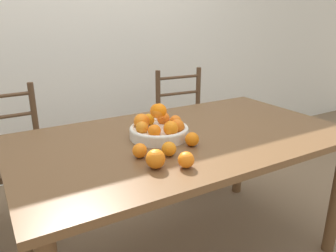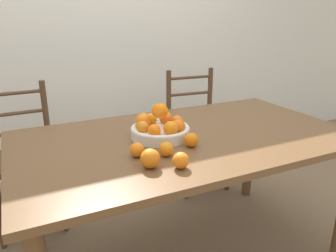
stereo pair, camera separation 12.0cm
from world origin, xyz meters
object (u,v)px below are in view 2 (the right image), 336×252
object	(u,v)px
orange_loose_0	(137,150)
fruit_bowl	(160,127)
orange_loose_2	(150,158)
orange_loose_3	(166,149)
orange_loose_1	(191,140)
chair_right	(196,130)
chair_left	(23,159)
orange_loose_4	(181,160)

from	to	relation	value
orange_loose_0	fruit_bowl	bearing A→B (deg)	42.77
orange_loose_0	orange_loose_2	xyz separation A→B (m)	(0.01, -0.13, 0.01)
orange_loose_2	orange_loose_3	bearing A→B (deg)	35.42
orange_loose_1	orange_loose_2	world-z (taller)	orange_loose_2
orange_loose_2	chair_right	xyz separation A→B (m)	(0.85, 1.05, -0.34)
fruit_bowl	chair_right	bearing A→B (deg)	48.14
fruit_bowl	chair_left	size ratio (longest dim) A/B	0.32
orange_loose_0	orange_loose_2	size ratio (longest dim) A/B	0.81
orange_loose_4	chair_left	world-z (taller)	chair_left
orange_loose_4	chair_left	bearing A→B (deg)	117.71
orange_loose_2	orange_loose_4	bearing A→B (deg)	-28.27
chair_left	chair_right	world-z (taller)	same
orange_loose_1	orange_loose_2	size ratio (longest dim) A/B	0.84
orange_loose_0	orange_loose_4	world-z (taller)	orange_loose_4
orange_loose_0	chair_right	size ratio (longest dim) A/B	0.07
chair_left	orange_loose_3	bearing A→B (deg)	-60.80
orange_loose_0	chair_left	world-z (taller)	chair_left
chair_right	orange_loose_4	bearing A→B (deg)	-118.89
orange_loose_1	orange_loose_4	size ratio (longest dim) A/B	0.99
orange_loose_2	orange_loose_3	xyz separation A→B (m)	(0.11, 0.08, -0.01)
orange_loose_0	chair_right	distance (m)	1.30
orange_loose_1	orange_loose_4	xyz separation A→B (m)	(-0.16, -0.19, 0.00)
orange_loose_2	orange_loose_3	world-z (taller)	orange_loose_2
orange_loose_4	fruit_bowl	bearing A→B (deg)	78.36
fruit_bowl	orange_loose_3	bearing A→B (deg)	-108.20
orange_loose_0	chair_right	xyz separation A→B (m)	(0.86, 0.92, -0.33)
fruit_bowl	orange_loose_2	world-z (taller)	fruit_bowl
fruit_bowl	orange_loose_0	distance (m)	0.27
orange_loose_0	orange_loose_2	bearing A→B (deg)	-85.61
orange_loose_3	orange_loose_4	world-z (taller)	orange_loose_4
fruit_bowl	chair_right	distance (m)	1.05
orange_loose_2	orange_loose_1	bearing A→B (deg)	25.14
chair_right	orange_loose_0	bearing A→B (deg)	-128.25
orange_loose_2	orange_loose_3	size ratio (longest dim) A/B	1.22
fruit_bowl	orange_loose_3	size ratio (longest dim) A/B	4.52
orange_loose_3	chair_left	bearing A→B (deg)	120.97
orange_loose_0	orange_loose_3	xyz separation A→B (m)	(0.12, -0.05, 0.00)
orange_loose_3	chair_right	xyz separation A→B (m)	(0.74, 0.97, -0.33)
orange_loose_3	orange_loose_4	bearing A→B (deg)	-90.03
orange_loose_1	chair_right	world-z (taller)	chair_right
orange_loose_1	orange_loose_3	distance (m)	0.16
orange_loose_4	orange_loose_0	bearing A→B (deg)	122.70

